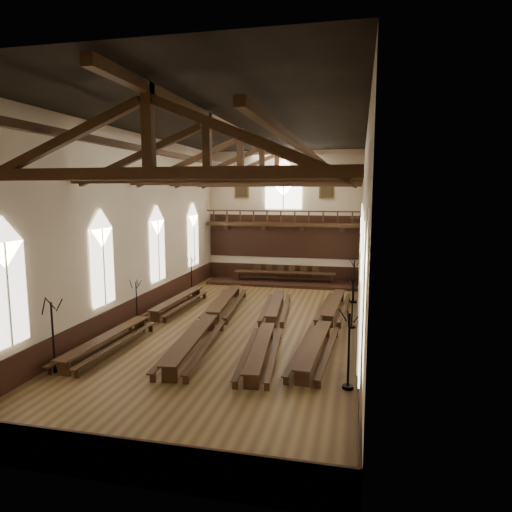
{
  "coord_description": "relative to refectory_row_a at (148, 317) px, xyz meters",
  "views": [
    {
      "loc": [
        5.78,
        -21.97,
        6.9
      ],
      "look_at": [
        0.44,
        1.5,
        3.49
      ],
      "focal_mm": 32.0,
      "sensor_mm": 36.0,
      "label": 1
    }
  ],
  "objects": [
    {
      "name": "high_table",
      "position": [
        5.09,
        12.4,
        0.31
      ],
      "size": [
        7.66,
        1.16,
        0.72
      ],
      "color": "#3E2813",
      "rests_on": "dais"
    },
    {
      "name": "candelabrum_right_near",
      "position": [
        10.26,
        -5.34,
        0.38
      ],
      "size": [
        0.87,
        0.83,
        2.89
      ],
      "color": "black",
      "rests_on": "ground"
    },
    {
      "name": "ground",
      "position": [
        4.71,
        1.0,
        -0.5
      ],
      "size": [
        26.0,
        26.0,
        0.0
      ],
      "primitive_type": "plane",
      "color": "brown",
      "rests_on": "ground"
    },
    {
      "name": "side_windows",
      "position": [
        4.71,
        1.0,
        3.24
      ],
      "size": [
        11.85,
        19.8,
        4.5
      ],
      "color": "white",
      "rests_on": "room_walls"
    },
    {
      "name": "end_window",
      "position": [
        4.71,
        13.9,
        6.72
      ],
      "size": [
        2.8,
        0.12,
        3.8
      ],
      "color": "white",
      "rests_on": "room_walls"
    },
    {
      "name": "wainscot_band",
      "position": [
        4.71,
        1.0,
        0.1
      ],
      "size": [
        12.0,
        26.0,
        1.2
      ],
      "color": "black",
      "rests_on": "ground"
    },
    {
      "name": "candelabrum_left_mid",
      "position": [
        -0.84,
        0.46,
        0.21
      ],
      "size": [
        0.71,
        0.65,
        2.33
      ],
      "color": "black",
      "rests_on": "ground"
    },
    {
      "name": "candelabrum_right_mid",
      "position": [
        10.26,
        2.1,
        0.3
      ],
      "size": [
        0.77,
        0.79,
        2.65
      ],
      "color": "black",
      "rests_on": "ground"
    },
    {
      "name": "minstrels_gallery",
      "position": [
        4.71,
        13.66,
        3.41
      ],
      "size": [
        11.8,
        1.24,
        3.7
      ],
      "color": "#3E2813",
      "rests_on": "room_walls"
    },
    {
      "name": "candelabrum_right_far",
      "position": [
        10.26,
        7.57,
        0.37
      ],
      "size": [
        0.83,
        0.85,
        2.85
      ],
      "color": "black",
      "rests_on": "ground"
    },
    {
      "name": "refectory_row_c",
      "position": [
        6.28,
        0.34,
        -0.01
      ],
      "size": [
        1.97,
        13.81,
        0.68
      ],
      "color": "#3E2813",
      "rests_on": "ground"
    },
    {
      "name": "refectory_row_b",
      "position": [
        3.24,
        0.55,
        0.04
      ],
      "size": [
        2.17,
        14.47,
        0.75
      ],
      "color": "#3E2813",
      "rests_on": "ground"
    },
    {
      "name": "refectory_row_a",
      "position": [
        0.0,
        0.0,
        0.0
      ],
      "size": [
        1.59,
        13.84,
        0.69
      ],
      "color": "#3E2813",
      "rests_on": "ground"
    },
    {
      "name": "high_chairs",
      "position": [
        5.09,
        13.16,
        0.3
      ],
      "size": [
        5.01,
        0.52,
        1.1
      ],
      "color": "#3E2813",
      "rests_on": "dais"
    },
    {
      "name": "refectory_row_d",
      "position": [
        9.04,
        1.11,
        0.01
      ],
      "size": [
        1.75,
        13.95,
        0.69
      ],
      "color": "#3E2813",
      "rests_on": "ground"
    },
    {
      "name": "dais",
      "position": [
        5.09,
        12.4,
        -0.4
      ],
      "size": [
        11.4,
        3.06,
        0.2
      ],
      "primitive_type": "cube",
      "color": "black",
      "rests_on": "ground"
    },
    {
      "name": "candelabrum_left_far",
      "position": [
        -0.84,
        8.52,
        0.26
      ],
      "size": [
        0.74,
        0.73,
        2.49
      ],
      "color": "black",
      "rests_on": "ground"
    },
    {
      "name": "portraits",
      "position": [
        4.71,
        13.9,
        6.6
      ],
      "size": [
        7.75,
        0.09,
        1.45
      ],
      "color": "brown",
      "rests_on": "room_walls"
    },
    {
      "name": "room_walls",
      "position": [
        4.71,
        1.0,
        5.96
      ],
      "size": [
        26.0,
        26.0,
        26.0
      ],
      "color": "beige",
      "rests_on": "ground"
    },
    {
      "name": "candelabrum_left_near",
      "position": [
        -0.84,
        -6.26,
        0.38
      ],
      "size": [
        0.85,
        0.87,
        2.9
      ],
      "color": "black",
      "rests_on": "ground"
    },
    {
      "name": "roof_trusses",
      "position": [
        4.71,
        1.0,
        7.72
      ],
      "size": [
        11.7,
        25.7,
        2.8
      ],
      "color": "#3E2813",
      "rests_on": "room_walls"
    }
  ]
}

